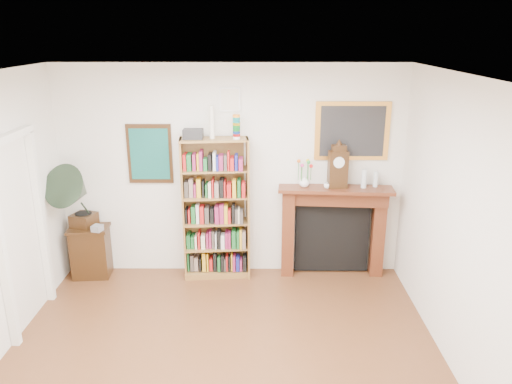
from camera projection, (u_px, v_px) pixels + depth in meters
room at (215, 253)px, 4.16m from camera, size 4.51×5.01×2.81m
door_casing at (20, 217)px, 5.35m from camera, size 0.08×1.02×2.17m
teal_poster at (150, 154)px, 6.44m from camera, size 0.58×0.04×0.78m
small_picture at (230, 99)px, 6.22m from camera, size 0.26×0.04×0.30m
gilt_painting at (352, 131)px, 6.34m from camera, size 0.95×0.04×0.75m
bookshelf at (216, 201)px, 6.48m from camera, size 0.90×0.39×2.17m
side_cabinet at (91, 252)px, 6.67m from camera, size 0.54×0.41×0.70m
fireplace at (333, 222)px, 6.63m from camera, size 1.49×0.46×1.24m
gramophone at (76, 192)px, 6.30m from camera, size 0.74×0.84×0.92m
cd_stack at (97, 228)px, 6.43m from camera, size 0.15×0.15×0.08m
mantel_clock at (338, 167)px, 6.33m from camera, size 0.25×0.16×0.56m
flower_vase at (304, 182)px, 6.43m from camera, size 0.14×0.14×0.14m
teacup at (327, 186)px, 6.38m from camera, size 0.12×0.12×0.07m
bottle_left at (364, 179)px, 6.38m from camera, size 0.07×0.07×0.24m
bottle_right at (376, 179)px, 6.42m from camera, size 0.06×0.06×0.20m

